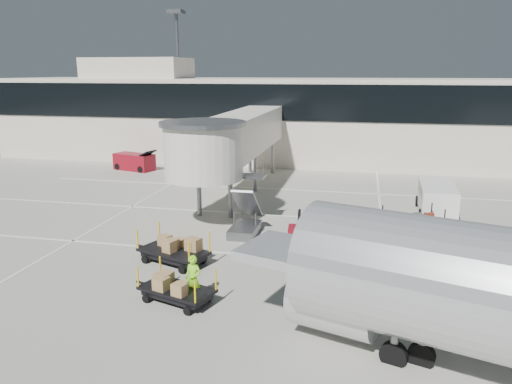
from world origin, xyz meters
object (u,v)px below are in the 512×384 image
Objects in this scene: box_cart_near at (178,290)px; ground_worker at (193,278)px; baggage_tug at (316,234)px; belt_loader at (135,162)px; box_cart_far at (173,251)px; suitcase_cart at (411,224)px; minivan at (437,196)px.

ground_worker reaches higher than box_cart_near.
baggage_tug reaches higher than box_cart_near.
belt_loader is at bearing 137.23° from box_cart_near.
ground_worker is 27.76m from belt_loader.
baggage_tug is 0.70× the size of box_cart_far.
suitcase_cart is 13.79m from ground_worker.
suitcase_cart is 26.63m from belt_loader.
box_cart_near is at bearing -43.71° from belt_loader.
baggage_tug is 1.53× the size of ground_worker.
baggage_tug is 10.18m from minivan.
suitcase_cart is 0.89× the size of belt_loader.
box_cart_near is (-9.51, -10.72, -0.03)m from suitcase_cart.
box_cart_far is 23.63m from belt_loader.
box_cart_far is at bearing -154.26° from baggage_tug.
baggage_tug is 0.66× the size of belt_loader.
ground_worker reaches higher than box_cart_far.
minivan is at bearing 45.34° from suitcase_cart.
box_cart_near is at bearing -124.78° from minivan.
box_cart_near is at bearing -45.76° from box_cart_far.
belt_loader is (-24.76, 9.12, -0.40)m from minivan.
box_cart_far is 2.19× the size of ground_worker.
baggage_tug is at bearing -169.82° from suitcase_cart.
baggage_tug is at bearing -129.86° from minivan.
box_cart_far is at bearing 132.77° from ground_worker.
belt_loader is at bearing 161.82° from minivan.
box_cart_near is 0.71× the size of minivan.
box_cart_near is at bearing -142.49° from ground_worker.
ground_worker reaches higher than suitcase_cart.
suitcase_cart is 0.95× the size of box_cart_far.
suitcase_cart is (4.96, 3.14, -0.11)m from baggage_tug.
minivan is at bearing 71.46° from box_cart_near.
baggage_tug is at bearing 77.31° from box_cart_near.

